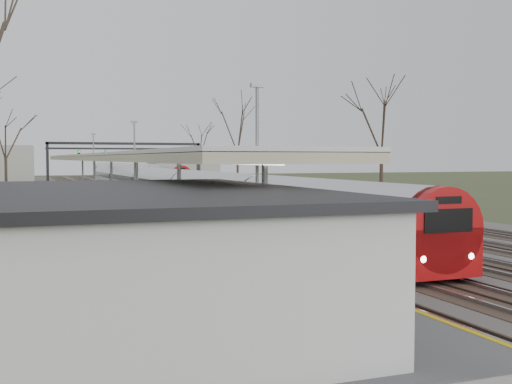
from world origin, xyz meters
TOP-DOWN VIEW (x-y plane):
  - track_bed at (0.26, 55.00)m, footprint 24.00×160.00m
  - platform at (-9.05, 37.50)m, footprint 3.50×69.00m
  - canopy at (-9.05, 32.99)m, footprint 4.10×50.00m
  - station_building at (-12.50, 8.00)m, footprint 6.00×9.00m
  - signal_gantry at (0.29, 84.99)m, footprint 21.00×0.59m
  - tree_east_far at (14.00, 42.00)m, footprint 5.00×5.00m
  - train_near at (-2.50, 49.31)m, footprint 2.62×75.21m
  - train_far at (4.50, 108.13)m, footprint 2.62×75.21m
  - passenger at (-9.28, 8.81)m, footprint 0.48×0.71m

SIDE VIEW (x-z plane):
  - track_bed at x=0.26m, z-range -0.05..0.17m
  - platform at x=-9.05m, z-range 0.00..1.00m
  - train_near at x=-2.50m, z-range -0.05..3.00m
  - train_far at x=4.50m, z-range -0.05..3.00m
  - station_building at x=-12.50m, z-range 0.00..3.20m
  - passenger at x=-9.28m, z-range 1.00..2.90m
  - canopy at x=-9.05m, z-range 2.37..5.48m
  - signal_gantry at x=0.29m, z-range 1.87..7.95m
  - tree_east_far at x=14.00m, z-range 2.14..12.44m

